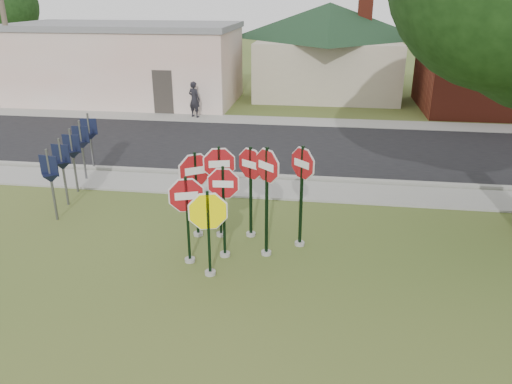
# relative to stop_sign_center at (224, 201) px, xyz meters

# --- Properties ---
(ground) EXTENTS (120.00, 120.00, 0.00)m
(ground) POSITION_rel_stop_sign_center_xyz_m (0.07, -1.17, -1.40)
(ground) COLOR #3F5720
(ground) RESTS_ON ground
(sidewalk_near) EXTENTS (60.00, 1.60, 0.06)m
(sidewalk_near) POSITION_rel_stop_sign_center_xyz_m (0.07, 4.33, -1.37)
(sidewalk_near) COLOR gray
(sidewalk_near) RESTS_ON ground
(road) EXTENTS (60.00, 7.00, 0.04)m
(road) POSITION_rel_stop_sign_center_xyz_m (0.07, 8.83, -1.38)
(road) COLOR black
(road) RESTS_ON ground
(sidewalk_far) EXTENTS (60.00, 1.60, 0.06)m
(sidewalk_far) POSITION_rel_stop_sign_center_xyz_m (0.07, 13.13, -1.37)
(sidewalk_far) COLOR gray
(sidewalk_far) RESTS_ON ground
(curb) EXTENTS (60.00, 0.20, 0.14)m
(curb) POSITION_rel_stop_sign_center_xyz_m (0.07, 5.33, -1.33)
(curb) COLOR gray
(curb) RESTS_ON ground
(stop_sign_center) EXTENTS (1.00, 0.24, 2.32)m
(stop_sign_center) POSITION_rel_stop_sign_center_xyz_m (0.00, 0.00, 0.00)
(stop_sign_center) COLOR gray
(stop_sign_center) RESTS_ON ground
(stop_sign_yellow) EXTENTS (1.13, 0.33, 2.09)m
(stop_sign_yellow) POSITION_rel_stop_sign_center_xyz_m (-0.16, -0.86, -0.16)
(stop_sign_yellow) COLOR gray
(stop_sign_yellow) RESTS_ON ground
(stop_sign_left) EXTENTS (1.04, 0.38, 2.19)m
(stop_sign_left) POSITION_rel_stop_sign_center_xyz_m (-0.75, -0.38, -0.08)
(stop_sign_left) COLOR gray
(stop_sign_left) RESTS_ON ground
(stop_sign_right) EXTENTS (0.80, 0.74, 2.75)m
(stop_sign_right) POSITION_rel_stop_sign_center_xyz_m (0.95, 0.21, 0.32)
(stop_sign_right) COLOR gray
(stop_sign_right) RESTS_ON ground
(stop_sign_back_right) EXTENTS (0.91, 0.60, 2.46)m
(stop_sign_back_right) POSITION_rel_stop_sign_center_xyz_m (0.44, 1.12, 0.12)
(stop_sign_back_right) COLOR gray
(stop_sign_back_right) RESTS_ON ground
(stop_sign_back_left) EXTENTS (1.06, 0.30, 2.48)m
(stop_sign_back_left) POSITION_rel_stop_sign_center_xyz_m (-0.30, 1.01, 0.13)
(stop_sign_back_left) COLOR gray
(stop_sign_back_left) RESTS_ON ground
(stop_sign_far_right) EXTENTS (0.77, 0.74, 2.63)m
(stop_sign_far_right) POSITION_rel_stop_sign_center_xyz_m (1.70, 0.79, 0.24)
(stop_sign_far_right) COLOR gray
(stop_sign_far_right) RESTS_ON ground
(stop_sign_far_left) EXTENTS (0.98, 0.65, 2.33)m
(stop_sign_far_left) POSITION_rel_stop_sign_center_xyz_m (-0.89, 0.95, 0.03)
(stop_sign_far_left) COLOR gray
(stop_sign_far_left) RESTS_ON ground
(route_sign_row) EXTENTS (1.43, 4.63, 2.00)m
(route_sign_row) POSITION_rel_stop_sign_center_xyz_m (-5.33, 3.33, -0.18)
(route_sign_row) COLOR #59595E
(route_sign_row) RESTS_ON ground
(building_stucco) EXTENTS (12.20, 6.20, 4.20)m
(building_stucco) POSITION_rel_stop_sign_center_xyz_m (-8.93, 16.83, 0.75)
(building_stucco) COLOR silver
(building_stucco) RESTS_ON ground
(building_house) EXTENTS (11.60, 11.60, 6.20)m
(building_house) POSITION_rel_stop_sign_center_xyz_m (2.08, 20.83, 2.25)
(building_house) COLOR #B5A990
(building_house) RESTS_ON ground
(utility_pole_near) EXTENTS (2.20, 0.26, 9.50)m
(utility_pole_near) POSITION_rel_stop_sign_center_xyz_m (-13.93, 14.03, 3.57)
(utility_pole_near) COLOR brown
(utility_pole_near) RESTS_ON ground
(bg_tree_left) EXTENTS (4.90, 4.90, 7.35)m
(bg_tree_left) POSITION_rel_stop_sign_center_xyz_m (-19.93, 22.83, 3.48)
(bg_tree_left) COLOR black
(bg_tree_left) RESTS_ON ground
(pedestrian) EXTENTS (0.74, 0.63, 1.73)m
(pedestrian) POSITION_rel_stop_sign_center_xyz_m (-4.19, 13.29, -0.47)
(pedestrian) COLOR black
(pedestrian) RESTS_ON sidewalk_far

